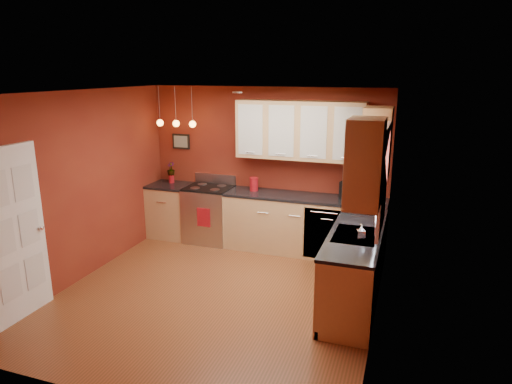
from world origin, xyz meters
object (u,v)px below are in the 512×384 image
(red_canister, at_px, (254,184))
(soap_pump, at_px, (361,233))
(gas_range, at_px, (209,214))
(coffee_maker, at_px, (346,191))
(sink, at_px, (355,237))

(red_canister, xyz_separation_m, soap_pump, (1.91, -1.76, -0.01))
(red_canister, bearing_deg, gas_range, -175.46)
(gas_range, relative_size, coffee_maker, 4.12)
(coffee_maker, bearing_deg, gas_range, -164.78)
(red_canister, xyz_separation_m, coffee_maker, (1.50, -0.01, 0.01))
(coffee_maker, relative_size, soap_pump, 1.36)
(sink, xyz_separation_m, red_canister, (-1.83, 1.56, 0.14))
(coffee_maker, distance_m, soap_pump, 1.80)
(red_canister, bearing_deg, sink, -40.44)
(sink, xyz_separation_m, soap_pump, (0.08, -0.19, 0.12))
(red_canister, distance_m, coffee_maker, 1.50)
(gas_range, bearing_deg, soap_pump, -32.06)
(red_canister, relative_size, soap_pump, 1.10)
(sink, bearing_deg, gas_range, 150.22)
(sink, distance_m, coffee_maker, 1.60)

